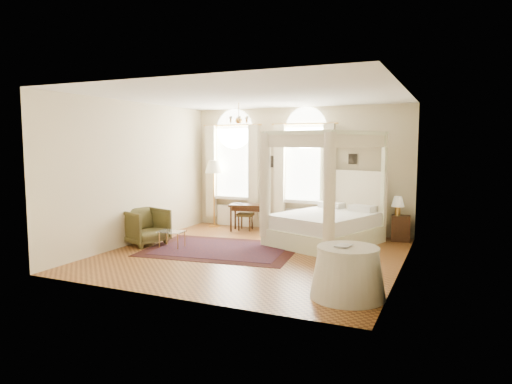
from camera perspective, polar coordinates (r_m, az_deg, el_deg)
ground at (r=9.73m, az=-0.44°, el=-7.81°), size 6.00×6.00×0.00m
room_walls at (r=9.46m, az=-0.45°, el=3.92°), size 6.00×6.00×6.00m
window_left at (r=12.89m, az=-2.87°, el=2.28°), size 1.62×0.27×3.29m
window_right at (r=12.09m, az=6.05°, el=2.01°), size 1.62×0.27×3.29m
chandelier at (r=10.94m, az=-2.18°, el=9.05°), size 0.51×0.45×0.50m
wall_pictures at (r=12.20m, az=5.71°, el=3.94°), size 2.54×0.03×0.39m
canopy_bed at (r=10.76m, az=8.55°, el=-3.32°), size 2.64×2.90×2.61m
nightstand at (r=11.55m, az=17.63°, el=-4.34°), size 0.47×0.43×0.61m
nightstand_lamp at (r=11.52m, az=17.31°, el=-1.29°), size 0.31×0.31×0.45m
writing_desk at (r=12.18m, az=-0.97°, el=-2.04°), size 1.04×0.65×0.73m
laptop at (r=12.28m, az=-1.92°, el=-1.43°), size 0.34×0.29×0.02m
stool at (r=12.38m, az=-1.32°, el=-3.00°), size 0.47×0.47×0.46m
armchair at (r=10.93m, az=-13.71°, el=-4.22°), size 1.14×1.12×0.83m
coffee_table at (r=10.47m, az=-10.46°, el=-5.03°), size 0.57×0.41×0.37m
floor_lamp at (r=12.86m, az=-5.30°, el=2.73°), size 0.48×0.48×1.87m
oriental_rug at (r=10.21m, az=-4.31°, el=-7.13°), size 3.52×2.72×0.01m
side_table at (r=7.16m, az=11.40°, el=-9.84°), size 1.15×1.15×0.78m
book at (r=7.10m, az=10.11°, el=-6.53°), size 0.25×0.31×0.03m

